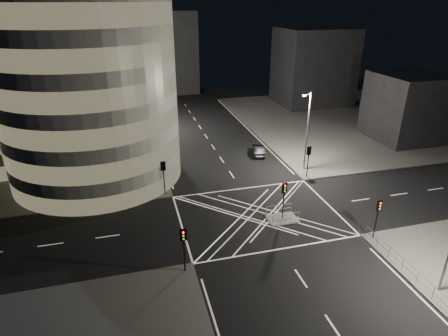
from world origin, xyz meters
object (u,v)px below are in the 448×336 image
object	(u,v)px
central_island	(282,219)
street_lamp_left_near	(152,135)
traffic_signal_fr	(309,156)
sedan	(259,150)
traffic_signal_island	(284,194)
traffic_signal_nl	(184,242)
traffic_signal_fl	(163,172)
street_lamp_right_far	(307,129)
traffic_signal_nr	(378,212)
street_lamp_left_far	(142,99)

from	to	relation	value
central_island	street_lamp_left_near	world-z (taller)	street_lamp_left_near
traffic_signal_fr	sedan	distance (m)	9.48
traffic_signal_fr	traffic_signal_island	size ratio (longest dim) A/B	1.00
street_lamp_left_near	traffic_signal_nl	bearing A→B (deg)	-88.06
traffic_signal_fl	traffic_signal_fr	world-z (taller)	same
central_island	street_lamp_right_far	size ratio (longest dim) A/B	0.30
traffic_signal_island	street_lamp_right_far	xyz separation A→B (m)	(7.44, 10.50, 2.63)
traffic_signal_fl	traffic_signal_nr	distance (m)	22.24
traffic_signal_nl	traffic_signal_fr	bearing A→B (deg)	37.69
traffic_signal_fr	street_lamp_right_far	world-z (taller)	street_lamp_right_far
traffic_signal_fr	street_lamp_right_far	distance (m)	3.48
street_lamp_left_near	street_lamp_left_far	size ratio (longest dim) A/B	1.00
traffic_signal_fl	street_lamp_left_near	distance (m)	5.86
street_lamp_right_far	sedan	distance (m)	8.94
traffic_signal_fr	sedan	world-z (taller)	traffic_signal_fr
street_lamp_left_near	sedan	distance (m)	16.11
sedan	central_island	bearing A→B (deg)	91.57
street_lamp_left_near	street_lamp_right_far	distance (m)	19.11
traffic_signal_nr	traffic_signal_nl	bearing A→B (deg)	180.00
central_island	traffic_signal_nl	bearing A→B (deg)	-153.86
traffic_signal_fr	street_lamp_right_far	size ratio (longest dim) A/B	0.40
central_island	traffic_signal_fl	xyz separation A→B (m)	(-10.80, 8.30, 2.84)
traffic_signal_nl	traffic_signal_fr	size ratio (longest dim) A/B	1.00
central_island	traffic_signal_fr	bearing A→B (deg)	50.67
traffic_signal_nr	street_lamp_right_far	distance (m)	16.03
traffic_signal_island	street_lamp_left_far	bearing A→B (deg)	109.95
traffic_signal_nl	traffic_signal_island	bearing A→B (deg)	26.14
traffic_signal_island	traffic_signal_fr	bearing A→B (deg)	50.67
traffic_signal_nr	street_lamp_left_far	size ratio (longest dim) A/B	0.40
traffic_signal_fl	traffic_signal_nl	distance (m)	13.60
traffic_signal_fr	sedan	bearing A→B (deg)	110.68
traffic_signal_nr	street_lamp_left_near	bearing A→B (deg)	134.13
street_lamp_right_far	traffic_signal_island	bearing A→B (deg)	-125.30
street_lamp_right_far	central_island	bearing A→B (deg)	-125.30
central_island	traffic_signal_nl	xyz separation A→B (m)	(-10.80, -5.30, 2.84)
central_island	traffic_signal_island	bearing A→B (deg)	0.00
traffic_signal_fl	sedan	size ratio (longest dim) A/B	0.94
street_lamp_left_near	street_lamp_right_far	bearing A→B (deg)	-9.03
traffic_signal_island	sedan	bearing A→B (deg)	78.18
traffic_signal_nr	street_lamp_left_far	xyz separation A→B (m)	(-18.24, 36.80, 2.63)
traffic_signal_fl	traffic_signal_nr	world-z (taller)	same
traffic_signal_fl	sedan	distance (m)	16.88
street_lamp_left_far	street_lamp_right_far	world-z (taller)	same
street_lamp_right_far	sedan	bearing A→B (deg)	121.20
traffic_signal_island	street_lamp_left_near	distance (m)	17.89
traffic_signal_island	traffic_signal_nl	bearing A→B (deg)	-153.86
traffic_signal_nl	traffic_signal_nr	bearing A→B (deg)	0.00
traffic_signal_island	street_lamp_left_near	size ratio (longest dim) A/B	0.40
traffic_signal_island	sedan	xyz separation A→B (m)	(3.54, 16.93, -2.22)
central_island	street_lamp_right_far	distance (m)	13.98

